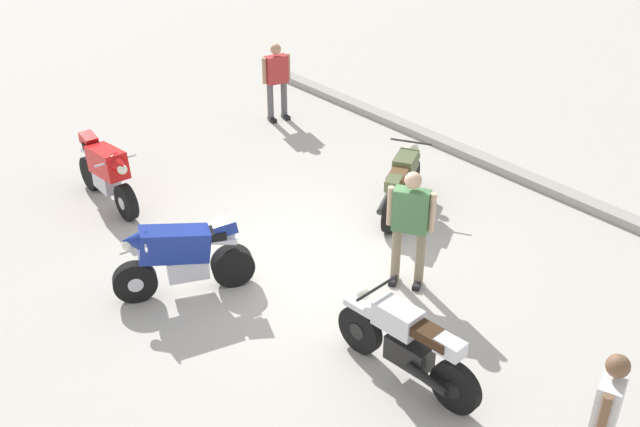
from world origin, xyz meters
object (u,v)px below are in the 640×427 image
object	(u,v)px
motorcycle_red_sportbike	(107,171)
motorcycle_silver_cruiser	(407,344)
motorcycle_olive_vintage	(402,185)
motorcycle_blue_sportbike	(182,256)
person_in_red_shirt	(277,77)
person_in_white_shirt	(606,415)
person_in_green_shirt	(410,221)

from	to	relation	value
motorcycle_red_sportbike	motorcycle_silver_cruiser	bearing A→B (deg)	8.63
motorcycle_olive_vintage	motorcycle_blue_sportbike	world-z (taller)	motorcycle_blue_sportbike
motorcycle_olive_vintage	motorcycle_silver_cruiser	bearing A→B (deg)	-164.71
motorcycle_red_sportbike	person_in_red_shirt	size ratio (longest dim) A/B	1.20
motorcycle_olive_vintage	motorcycle_red_sportbike	distance (m)	4.89
motorcycle_olive_vintage	motorcycle_blue_sportbike	xyz separation A→B (m)	(-0.32, -3.94, 0.11)
motorcycle_silver_cruiser	motorcycle_blue_sportbike	size ratio (longest dim) A/B	1.12
motorcycle_red_sportbike	person_in_white_shirt	distance (m)	8.63
motorcycle_olive_vintage	person_in_red_shirt	xyz separation A→B (m)	(-4.45, 0.83, 0.43)
motorcycle_olive_vintage	person_in_white_shirt	size ratio (longest dim) A/B	1.05
motorcycle_olive_vintage	person_in_green_shirt	size ratio (longest dim) A/B	1.01
person_in_red_shirt	motorcycle_silver_cruiser	bearing A→B (deg)	-16.19
motorcycle_red_sportbike	person_in_green_shirt	xyz separation A→B (m)	(4.86, 2.15, 0.41)
motorcycle_blue_sportbike	motorcycle_red_sportbike	distance (m)	3.06
person_in_white_shirt	motorcycle_olive_vintage	bearing A→B (deg)	134.24
motorcycle_blue_sportbike	person_in_green_shirt	bearing A→B (deg)	167.13
person_in_white_shirt	motorcycle_blue_sportbike	bearing A→B (deg)	174.40
motorcycle_silver_cruiser	motorcycle_blue_sportbike	bearing A→B (deg)	13.83
person_in_red_shirt	motorcycle_blue_sportbike	bearing A→B (deg)	-38.65
motorcycle_blue_sportbike	motorcycle_red_sportbike	bearing A→B (deg)	-74.35
motorcycle_red_sportbike	person_in_green_shirt	bearing A→B (deg)	26.15
motorcycle_olive_vintage	person_in_white_shirt	distance (m)	5.82
motorcycle_blue_sportbike	person_in_green_shirt	world-z (taller)	person_in_green_shirt
person_in_red_shirt	person_in_green_shirt	size ratio (longest dim) A/B	0.93
motorcycle_olive_vintage	person_in_red_shirt	distance (m)	4.55
motorcycle_red_sportbike	person_in_red_shirt	world-z (taller)	person_in_red_shirt
motorcycle_silver_cruiser	motorcycle_olive_vintage	bearing A→B (deg)	-49.32
person_in_red_shirt	motorcycle_red_sportbike	bearing A→B (deg)	-65.57
motorcycle_olive_vintage	person_in_red_shirt	bearing A→B (deg)	49.36
person_in_green_shirt	motorcycle_blue_sportbike	bearing A→B (deg)	-67.21
motorcycle_red_sportbike	person_in_white_shirt	world-z (taller)	person_in_white_shirt
motorcycle_blue_sportbike	person_in_red_shirt	distance (m)	6.31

